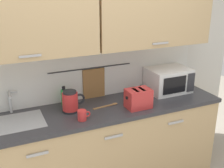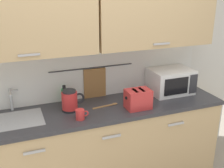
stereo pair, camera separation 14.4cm
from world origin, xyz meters
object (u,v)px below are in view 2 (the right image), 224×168
Objects in this scene: electric_kettle at (70,101)px; mug_near_sink at (80,114)px; microwave at (170,81)px; mug_by_kettle at (142,92)px; dish_soap_bottle at (65,96)px; wooden_spoon at (108,105)px; toaster at (138,99)px.

electric_kettle is 0.23m from mug_near_sink.
microwave is 0.35m from mug_by_kettle.
wooden_spoon is (0.39, -0.21, -0.08)m from dish_soap_bottle.
dish_soap_bottle is 0.84m from mug_by_kettle.
toaster is (0.59, 0.04, 0.05)m from mug_near_sink.
microwave is 0.79m from wooden_spoon.
electric_kettle is 0.82× the size of wooden_spoon.
microwave is 2.35× the size of dish_soap_bottle.
electric_kettle reaches higher than toaster.
electric_kettle is (-1.15, -0.06, -0.03)m from microwave.
dish_soap_bottle reaches higher than toaster.
electric_kettle is at bearing 100.70° from mug_near_sink.
mug_near_sink is at bearing -165.64° from microwave.
toaster is at bearing -30.28° from wooden_spoon.
toaster is (0.65, -0.36, 0.01)m from dish_soap_bottle.
toaster is (-0.52, -0.25, -0.04)m from microwave.
mug_near_sink and mug_by_kettle have the same top height.
electric_kettle is 0.89× the size of toaster.
mug_near_sink is 0.39m from wooden_spoon.
electric_kettle is 0.82m from mug_by_kettle.
microwave is 1.80× the size of toaster.
microwave reaches higher than electric_kettle.
toaster is (0.63, -0.19, -0.01)m from electric_kettle.
microwave reaches higher than toaster.
mug_by_kettle is (0.82, 0.08, -0.05)m from electric_kettle.
wooden_spoon is (0.38, -0.04, -0.10)m from electric_kettle.
wooden_spoon is at bearing 28.83° from mug_near_sink.
dish_soap_bottle is (-1.17, 0.11, -0.05)m from microwave.
microwave is at bearing 14.36° from mug_near_sink.
dish_soap_bottle is 0.46m from wooden_spoon.
microwave is 0.58m from toaster.
microwave reaches higher than mug_near_sink.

